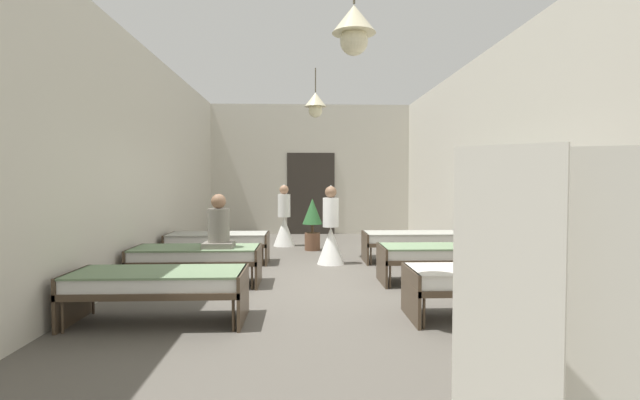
{
  "coord_description": "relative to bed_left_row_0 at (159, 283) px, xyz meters",
  "views": [
    {
      "loc": [
        -0.3,
        -7.17,
        1.56
      ],
      "look_at": [
        0.0,
        0.17,
        1.27
      ],
      "focal_mm": 26.64,
      "sensor_mm": 36.0,
      "label": 1
    }
  ],
  "objects": [
    {
      "name": "ground_plane",
      "position": [
        1.87,
        1.9,
        -0.49
      ],
      "size": [
        6.44,
        14.35,
        0.1
      ],
      "primitive_type": "cube",
      "color": "#59544C"
    },
    {
      "name": "room_shell",
      "position": [
        1.87,
        3.23,
        1.48
      ],
      "size": [
        6.24,
        13.95,
        3.83
      ],
      "color": "beige",
      "rests_on": "ground"
    },
    {
      "name": "bed_left_row_0",
      "position": [
        0.0,
        0.0,
        0.0
      ],
      "size": [
        1.9,
        0.84,
        0.57
      ],
      "color": "#473828",
      "rests_on": "ground"
    },
    {
      "name": "bed_right_row_0",
      "position": [
        3.74,
        0.0,
        0.0
      ],
      "size": [
        1.9,
        0.84,
        0.57
      ],
      "color": "#473828",
      "rests_on": "ground"
    },
    {
      "name": "bed_left_row_1",
      "position": [
        0.0,
        1.9,
        0.0
      ],
      "size": [
        1.9,
        0.84,
        0.57
      ],
      "color": "#473828",
      "rests_on": "ground"
    },
    {
      "name": "bed_right_row_1",
      "position": [
        3.74,
        1.9,
        0.0
      ],
      "size": [
        1.9,
        0.84,
        0.57
      ],
      "color": "#473828",
      "rests_on": "ground"
    },
    {
      "name": "bed_left_row_2",
      "position": [
        0.0,
        3.8,
        0.0
      ],
      "size": [
        1.9,
        0.84,
        0.57
      ],
      "color": "#473828",
      "rests_on": "ground"
    },
    {
      "name": "bed_right_row_2",
      "position": [
        3.74,
        3.8,
        0.0
      ],
      "size": [
        1.9,
        0.84,
        0.57
      ],
      "color": "#473828",
      "rests_on": "ground"
    },
    {
      "name": "nurse_near_aisle",
      "position": [
        1.17,
        6.18,
        0.09
      ],
      "size": [
        0.52,
        0.52,
        1.49
      ],
      "rotation": [
        0.0,
        0.0,
        5.67
      ],
      "color": "white",
      "rests_on": "ground"
    },
    {
      "name": "nurse_mid_aisle",
      "position": [
        2.14,
        3.63,
        0.09
      ],
      "size": [
        0.52,
        0.52,
        1.49
      ],
      "rotation": [
        0.0,
        0.0,
        5.92
      ],
      "color": "white",
      "rests_on": "ground"
    },
    {
      "name": "patient_seated_primary",
      "position": [
        0.35,
        1.83,
        0.43
      ],
      "size": [
        0.44,
        0.44,
        0.8
      ],
      "color": "slate",
      "rests_on": "bed_left_row_1"
    },
    {
      "name": "potted_plant",
      "position": [
        1.83,
        5.42,
        0.24
      ],
      "size": [
        0.45,
        0.45,
        1.18
      ],
      "color": "brown",
      "rests_on": "ground"
    },
    {
      "name": "privacy_screen",
      "position": [
        2.79,
        -3.45,
        0.41
      ],
      "size": [
        1.22,
        0.3,
        1.7
      ],
      "rotation": [
        0.0,
        0.0,
        -0.4
      ],
      "color": "silver",
      "rests_on": "ground"
    }
  ]
}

